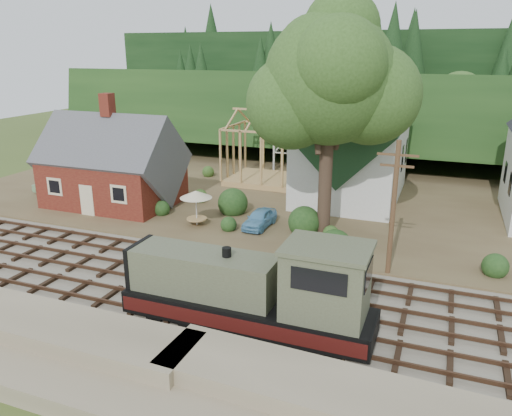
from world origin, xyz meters
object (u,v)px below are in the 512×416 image
(locomotive, at_px, (256,292))
(car_blue, at_px, (260,218))
(car_green, at_px, (52,188))
(patio_set, at_px, (196,196))

(locomotive, height_order, car_blue, locomotive)
(locomotive, relative_size, car_green, 3.30)
(car_blue, relative_size, patio_set, 1.46)
(car_blue, distance_m, car_green, 20.18)
(locomotive, height_order, patio_set, locomotive)
(locomotive, xyz_separation_m, patio_set, (-9.10, 11.56, 0.44))
(locomotive, bearing_deg, car_blue, 109.93)
(locomotive, distance_m, patio_set, 14.71)
(car_blue, bearing_deg, locomotive, -67.60)
(car_green, bearing_deg, car_blue, -94.15)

